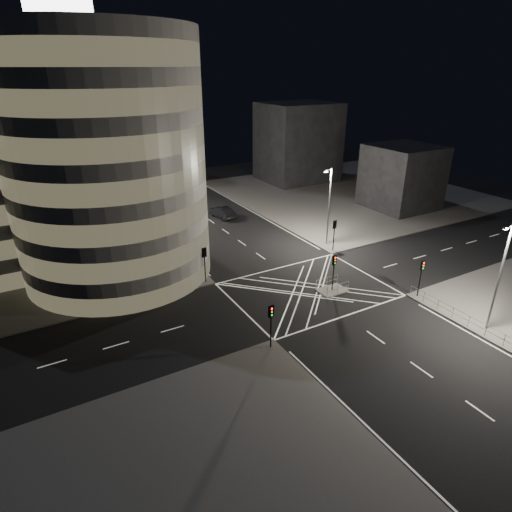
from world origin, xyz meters
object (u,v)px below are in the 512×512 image
traffic_signal_fl (204,258)px  traffic_signal_nr (421,271)px  street_lamp_right_near (500,275)px  street_lamp_right_far (329,204)px  sedan (222,212)px  traffic_signal_fr (334,230)px  traffic_signal_island (334,266)px  central_island (332,290)px  traffic_signal_nl (271,319)px  street_lamp_left_far (137,186)px  street_lamp_left_near (180,222)px

traffic_signal_fl → traffic_signal_nr: size_ratio=1.00×
traffic_signal_nr → street_lamp_right_near: (0.64, -7.20, 2.63)m
traffic_signal_nr → street_lamp_right_far: street_lamp_right_far is taller
traffic_signal_nr → sedan: 33.33m
traffic_signal_fr → traffic_signal_island: same height
central_island → traffic_signal_nl: size_ratio=0.75×
traffic_signal_fr → street_lamp_right_far: 3.48m
central_island → street_lamp_right_near: bearing=-59.3°
traffic_signal_nl → traffic_signal_fr: 22.24m
street_lamp_left_far → sedan: street_lamp_left_far is taller
traffic_signal_nl → sedan: (11.00, 32.60, -2.05)m
traffic_signal_fr → sedan: (-6.60, 19.00, -2.05)m
traffic_signal_fl → traffic_signal_nl: 13.60m
traffic_signal_nl → sedan: 34.47m
traffic_signal_nr → street_lamp_left_far: 41.15m
street_lamp_left_near → street_lamp_right_near: 32.13m
street_lamp_left_far → traffic_signal_fl: bearing=-88.4°
central_island → traffic_signal_nr: size_ratio=0.75×
street_lamp_right_far → street_lamp_right_near: (0.00, -23.00, 0.00)m
traffic_signal_fr → street_lamp_right_far: size_ratio=0.40×
street_lamp_left_far → street_lamp_right_far: same height
central_island → traffic_signal_nl: (-10.80, -5.30, 2.84)m
traffic_signal_nl → traffic_signal_island: 12.03m
traffic_signal_nl → street_lamp_right_near: bearing=-21.5°
traffic_signal_fr → traffic_signal_island: (-6.80, -8.30, 0.00)m
street_lamp_left_near → street_lamp_right_near: bearing=-54.0°
central_island → traffic_signal_fr: (6.80, 8.30, 2.84)m
street_lamp_right_near → traffic_signal_fr: bearing=91.8°
traffic_signal_nr → traffic_signal_island: bearing=142.1°
central_island → sedan: 27.32m
traffic_signal_island → street_lamp_left_near: bearing=130.3°
central_island → traffic_signal_nr: traffic_signal_nr is taller
traffic_signal_nr → sedan: traffic_signal_nr is taller
traffic_signal_fl → street_lamp_left_far: bearing=91.6°
traffic_signal_fl → traffic_signal_island: 13.62m
street_lamp_right_near → traffic_signal_nr: bearing=95.0°
central_island → street_lamp_left_near: 18.52m
traffic_signal_island → sedan: size_ratio=0.76×
traffic_signal_fr → sedan: size_ratio=0.76×
traffic_signal_nr → street_lamp_left_near: street_lamp_left_near is taller
traffic_signal_nl → traffic_signal_fl: bearing=90.0°
central_island → street_lamp_left_far: street_lamp_left_far is taller
traffic_signal_nl → street_lamp_right_near: street_lamp_right_near is taller
central_island → traffic_signal_nr: (6.80, -5.30, 2.84)m
street_lamp_left_far → central_island: bearing=-70.0°
street_lamp_right_far → street_lamp_left_far: bearing=131.9°
traffic_signal_nr → street_lamp_right_far: size_ratio=0.40×
central_island → street_lamp_left_near: (-11.44, 13.50, 5.47)m
traffic_signal_island → street_lamp_left_far: (-11.44, 31.50, 2.63)m
traffic_signal_fl → traffic_signal_nr: bearing=-37.7°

